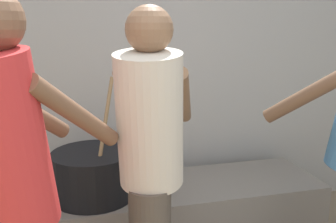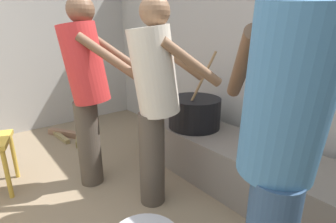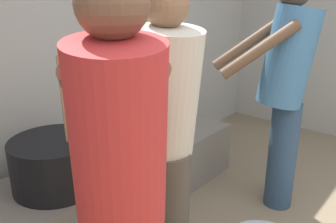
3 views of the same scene
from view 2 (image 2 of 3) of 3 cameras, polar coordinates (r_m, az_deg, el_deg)
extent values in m
cube|color=#ADA8A0|center=(2.60, 21.70, 11.29)|extent=(5.48, 0.20, 2.21)
cube|color=slate|center=(2.39, 14.55, -11.09)|extent=(2.14, 0.60, 0.42)
cylinder|color=black|center=(2.51, 5.98, -0.23)|extent=(0.51, 0.51, 0.29)
cylinder|color=#937047|center=(2.37, 7.78, 7.26)|extent=(0.15, 0.23, 0.51)
cylinder|color=#4C4238|center=(2.02, -3.64, -10.69)|extent=(0.20, 0.20, 0.76)
cylinder|color=beige|center=(1.81, -3.13, 8.94)|extent=(0.41, 0.46, 0.65)
sphere|color=brown|center=(1.80, -3.03, 21.69)|extent=(0.21, 0.21, 0.21)
cylinder|color=brown|center=(1.75, 5.49, 10.81)|extent=(0.22, 0.46, 0.35)
cylinder|color=brown|center=(2.00, 2.24, 11.70)|extent=(0.22, 0.46, 0.35)
cylinder|color=#4C4238|center=(2.37, -17.41, -6.87)|extent=(0.20, 0.20, 0.77)
cylinder|color=red|center=(2.18, -18.34, 10.14)|extent=(0.48, 0.49, 0.66)
sphere|color=brown|center=(2.16, -19.17, 20.93)|extent=(0.21, 0.21, 0.21)
cylinder|color=brown|center=(1.97, -13.22, 11.87)|extent=(0.36, 0.40, 0.36)
cylinder|color=brown|center=(2.23, -11.51, 12.59)|extent=(0.36, 0.40, 0.36)
cylinder|color=teal|center=(1.00, 25.40, 2.97)|extent=(0.48, 0.49, 0.68)
cylinder|color=brown|center=(1.25, 28.64, 8.44)|extent=(0.38, 0.40, 0.37)
cylinder|color=brown|center=(1.19, 16.22, 9.47)|extent=(0.38, 0.40, 0.37)
cylinder|color=gold|center=(2.50, -32.53, -11.86)|extent=(0.04, 0.04, 0.44)
cylinder|color=gold|center=(2.81, -31.43, -8.61)|extent=(0.04, 0.04, 0.44)
cube|color=olive|center=(3.59, -23.06, -5.30)|extent=(0.46, 0.09, 0.05)
cube|color=olive|center=(3.54, -19.22, -4.90)|extent=(0.65, 0.33, 0.08)
cube|color=#886149|center=(3.64, -21.80, -4.67)|extent=(0.55, 0.36, 0.07)
camera|label=1|loc=(1.85, -58.05, 14.09)|focal=39.64mm
camera|label=3|loc=(2.71, -41.23, 17.66)|focal=38.28mm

